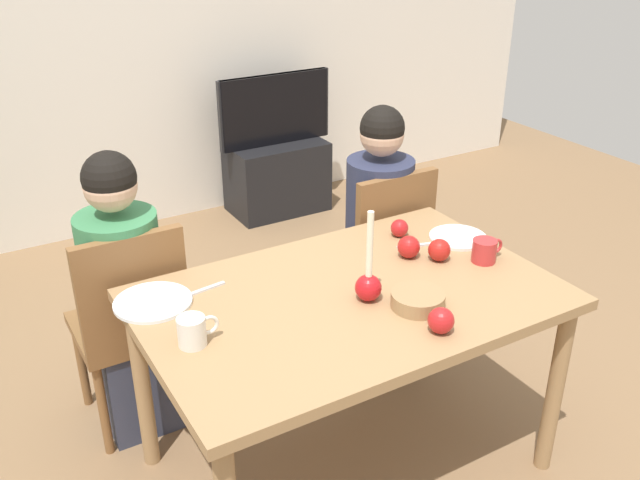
{
  "coord_description": "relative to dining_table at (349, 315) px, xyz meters",
  "views": [
    {
      "loc": [
        -1.12,
        -1.71,
        1.96
      ],
      "look_at": [
        0.0,
        0.2,
        0.87
      ],
      "focal_mm": 39.25,
      "sensor_mm": 36.0,
      "label": 1
    }
  ],
  "objects": [
    {
      "name": "plate_right",
      "position": [
        0.6,
        0.15,
        0.09
      ],
      "size": [
        0.22,
        0.22,
        0.01
      ],
      "primitive_type": "cylinder",
      "color": "white",
      "rests_on": "dining_table"
    },
    {
      "name": "chair_right",
      "position": [
        0.57,
        0.61,
        -0.15
      ],
      "size": [
        0.4,
        0.4,
        0.9
      ],
      "color": "brown",
      "rests_on": "ground"
    },
    {
      "name": "mug_left",
      "position": [
        -0.56,
        -0.01,
        0.13
      ],
      "size": [
        0.13,
        0.09,
        0.09
      ],
      "color": "silver",
      "rests_on": "dining_table"
    },
    {
      "name": "tv_stand",
      "position": [
        0.89,
        2.3,
        -0.43
      ],
      "size": [
        0.64,
        0.4,
        0.48
      ],
      "primitive_type": "cube",
      "color": "black",
      "rests_on": "ground"
    },
    {
      "name": "bowl_walnuts",
      "position": [
        0.15,
        -0.18,
        0.11
      ],
      "size": [
        0.18,
        0.18,
        0.05
      ],
      "primitive_type": "cylinder",
      "color": "#99754C",
      "rests_on": "dining_table"
    },
    {
      "name": "ground_plane",
      "position": [
        0.0,
        0.0,
        -0.67
      ],
      "size": [
        7.68,
        7.68,
        0.0
      ],
      "primitive_type": "plane",
      "color": "brown"
    },
    {
      "name": "apple_far_edge",
      "position": [
        0.12,
        -0.33,
        0.12
      ],
      "size": [
        0.08,
        0.08,
        0.08
      ],
      "primitive_type": "sphere",
      "color": "red",
      "rests_on": "dining_table"
    },
    {
      "name": "person_right_child",
      "position": [
        0.57,
        0.64,
        -0.1
      ],
      "size": [
        0.3,
        0.3,
        1.17
      ],
      "color": "#33384C",
      "rests_on": "ground"
    },
    {
      "name": "candle_centerpiece",
      "position": [
        0.03,
        -0.06,
        0.15
      ],
      "size": [
        0.09,
        0.09,
        0.32
      ],
      "color": "red",
      "rests_on": "dining_table"
    },
    {
      "name": "fork_left",
      "position": [
        -0.43,
        0.27,
        0.09
      ],
      "size": [
        0.18,
        0.04,
        0.01
      ],
      "primitive_type": "cube",
      "rotation": [
        0.0,
        0.0,
        0.14
      ],
      "color": "silver",
      "rests_on": "dining_table"
    },
    {
      "name": "plate_left",
      "position": [
        -0.59,
        0.28,
        0.09
      ],
      "size": [
        0.26,
        0.26,
        0.01
      ],
      "primitive_type": "cylinder",
      "color": "silver",
      "rests_on": "dining_table"
    },
    {
      "name": "fork_right",
      "position": [
        0.43,
        0.17,
        0.09
      ],
      "size": [
        0.18,
        0.06,
        0.01
      ],
      "primitive_type": "cube",
      "rotation": [
        0.0,
        0.0,
        -0.28
      ],
      "color": "silver",
      "rests_on": "dining_table"
    },
    {
      "name": "person_left_child",
      "position": [
        -0.6,
        0.64,
        -0.1
      ],
      "size": [
        0.3,
        0.3,
        1.17
      ],
      "color": "#33384C",
      "rests_on": "ground"
    },
    {
      "name": "back_wall",
      "position": [
        0.0,
        2.6,
        0.63
      ],
      "size": [
        6.4,
        0.1,
        2.6
      ],
      "primitive_type": "cube",
      "color": "silver",
      "rests_on": "ground"
    },
    {
      "name": "chair_left",
      "position": [
        -0.6,
        0.61,
        -0.15
      ],
      "size": [
        0.4,
        0.4,
        0.9
      ],
      "color": "brown",
      "rests_on": "ground"
    },
    {
      "name": "apple_near_candle",
      "position": [
        0.41,
        0.28,
        0.12
      ],
      "size": [
        0.07,
        0.07,
        0.07
      ],
      "primitive_type": "sphere",
      "color": "#B01A1C",
      "rests_on": "dining_table"
    },
    {
      "name": "dining_table",
      "position": [
        0.0,
        0.0,
        0.0
      ],
      "size": [
        1.4,
        0.9,
        0.75
      ],
      "color": "#99754C",
      "rests_on": "ground"
    },
    {
      "name": "apple_by_right_mug",
      "position": [
        0.42,
        0.04,
        0.12
      ],
      "size": [
        0.08,
        0.08,
        0.08
      ],
      "primitive_type": "sphere",
      "color": "#AC1C17",
      "rests_on": "dining_table"
    },
    {
      "name": "tv",
      "position": [
        0.89,
        2.3,
        0.04
      ],
      "size": [
        0.79,
        0.05,
        0.46
      ],
      "color": "black",
      "rests_on": "tv_stand"
    },
    {
      "name": "apple_by_left_plate",
      "position": [
        0.33,
        0.12,
        0.13
      ],
      "size": [
        0.08,
        0.08,
        0.08
      ],
      "primitive_type": "sphere",
      "color": "#B01A19",
      "rests_on": "dining_table"
    },
    {
      "name": "mug_right",
      "position": [
        0.56,
        -0.05,
        0.13
      ],
      "size": [
        0.13,
        0.09,
        0.09
      ],
      "color": "#B72D2D",
      "rests_on": "dining_table"
    }
  ]
}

